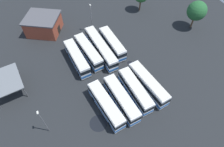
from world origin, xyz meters
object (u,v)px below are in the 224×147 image
at_px(bus_row0_slot2, 121,99).
at_px(bus_row1_slot2, 88,52).
at_px(bus_row0_slot0, 148,84).
at_px(bus_row1_slot3, 77,58).
at_px(depot_building, 43,24).
at_px(lamp_post_mid_lot, 43,121).
at_px(lamp_post_far_corner, 91,17).
at_px(bus_row0_slot3, 106,105).
at_px(tree_east_edge, 197,11).
at_px(bus_row0_slot1, 135,90).
at_px(bus_row1_slot0, 112,44).
at_px(bus_row1_slot1, 101,48).
at_px(maintenance_shelter, 5,81).

xyz_separation_m(bus_row0_slot2, bus_row1_slot2, (15.56, 2.43, 0.00)).
xyz_separation_m(bus_row0_slot0, bus_row1_slot2, (14.11, 9.32, -0.00)).
height_order(bus_row1_slot2, bus_row1_slot3, same).
relative_size(bus_row0_slot0, depot_building, 1.02).
distance_m(depot_building, lamp_post_mid_lot, 30.80).
bearing_deg(lamp_post_far_corner, bus_row0_slot3, 168.93).
distance_m(bus_row0_slot0, bus_row1_slot2, 16.92).
bearing_deg(tree_east_edge, bus_row0_slot0, 123.98).
bearing_deg(lamp_post_far_corner, depot_building, 69.76).
relative_size(bus_row0_slot1, bus_row1_slot2, 0.94).
xyz_separation_m(bus_row0_slot3, bus_row1_slot0, (16.42, -7.65, -0.00)).
bearing_deg(bus_row0_slot3, bus_row0_slot1, -80.95).
xyz_separation_m(depot_building, lamp_post_far_corner, (-4.73, -12.83, 2.21)).
relative_size(bus_row0_slot2, bus_row1_slot3, 1.00).
bearing_deg(bus_row1_slot1, bus_row0_slot3, 164.86).
relative_size(bus_row0_slot2, lamp_post_mid_lot, 1.49).
distance_m(bus_row1_slot1, depot_building, 18.70).
relative_size(bus_row1_slot3, lamp_post_mid_lot, 1.49).
height_order(bus_row0_slot3, bus_row1_slot1, same).
bearing_deg(bus_row1_slot2, bus_row1_slot3, 108.67).
relative_size(depot_building, tree_east_edge, 1.43).
xyz_separation_m(bus_row1_slot0, maintenance_shelter, (-4.16, 25.95, 1.51)).
bearing_deg(depot_building, bus_row1_slot0, -131.48).
xyz_separation_m(bus_row0_slot1, bus_row0_slot2, (-0.91, 3.59, 0.00)).
bearing_deg(tree_east_edge, bus_row0_slot3, 117.09).
xyz_separation_m(bus_row0_slot3, lamp_post_mid_lot, (-0.35, 11.85, 2.34)).
height_order(bus_row1_slot1, lamp_post_far_corner, lamp_post_far_corner).
bearing_deg(maintenance_shelter, bus_row1_slot1, -80.75).
bearing_deg(maintenance_shelter, lamp_post_far_corner, -60.54).
xyz_separation_m(bus_row0_slot2, lamp_post_far_corner, (25.19, -1.52, 2.77)).
bearing_deg(bus_row1_slot0, bus_row0_slot3, 155.03).
relative_size(bus_row0_slot0, lamp_post_far_corner, 1.40).
bearing_deg(bus_row1_slot1, bus_row0_slot1, -169.59).
relative_size(bus_row0_slot3, tree_east_edge, 1.37).
bearing_deg(tree_east_edge, bus_row0_slot2, 119.44).
relative_size(maintenance_shelter, tree_east_edge, 1.08).
bearing_deg(bus_row1_slot0, lamp_post_far_corner, 16.62).
distance_m(bus_row0_slot2, bus_row1_slot1, 15.75).
height_order(maintenance_shelter, lamp_post_far_corner, lamp_post_far_corner).
bearing_deg(lamp_post_far_corner, lamp_post_mid_lot, 146.85).
bearing_deg(bus_row0_slot2, lamp_post_far_corner, -3.46).
bearing_deg(bus_row0_slot2, depot_building, 20.70).
relative_size(bus_row1_slot0, bus_row1_slot1, 0.75).
height_order(bus_row0_slot1, lamp_post_far_corner, lamp_post_far_corner).
height_order(bus_row1_slot2, lamp_post_mid_lot, lamp_post_mid_lot).
relative_size(bus_row0_slot1, maintenance_shelter, 1.24).
height_order(bus_row1_slot3, lamp_post_mid_lot, lamp_post_mid_lot).
xyz_separation_m(bus_row1_slot3, tree_east_edge, (2.04, -34.92, 3.62)).
relative_size(bus_row1_slot2, maintenance_shelter, 1.32).
bearing_deg(bus_row1_slot3, bus_row0_slot1, -145.56).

